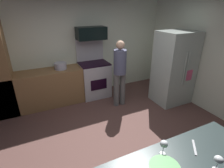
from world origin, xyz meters
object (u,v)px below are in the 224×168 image
Objects in this scene: oven_range at (94,78)px; wine_glass_extra at (164,144)px; person_cook at (120,71)px; wine_glass_near at (219,160)px; microwave at (91,33)px; refrigerator at (174,68)px; stock_pot at (60,66)px.

wine_glass_extra is (-0.40, -3.22, 0.51)m from oven_range.
person_cook is at bearing 72.30° from wine_glass_extra.
wine_glass_near is at bearing -99.28° from person_cook.
microwave is 4.40× the size of wine_glass_extra.
wine_glass_near is at bearing -91.23° from microwave.
microwave is 2.26m from refrigerator.
stock_pot is (-0.86, 0.00, 0.46)m from oven_range.
wine_glass_extra is at bearing -81.82° from stock_pot.
refrigerator is 2.95m from wine_glass_extra.
wine_glass_extra is (-2.10, -2.06, 0.12)m from refrigerator.
microwave reaches higher than stock_pot.
person_cook reaches higher than oven_range.
wine_glass_near is (-0.08, -3.67, -0.68)m from microwave.
oven_range is 1.19m from microwave.
wine_glass_extra reaches higher than stock_pot.
microwave reaches higher than person_cook.
microwave is 0.41× the size of refrigerator.
stock_pot is (-0.86, -0.08, -0.72)m from microwave.
wine_glass_extra is (-0.40, -3.31, -0.68)m from microwave.
oven_range is at bearing 145.70° from refrigerator.
refrigerator is 1.38m from person_cook.
refrigerator is 6.11× the size of stock_pot.
wine_glass_near is 3.68m from stock_pot.
stock_pot is at bearing 147.75° from person_cook.
person_cook is at bearing -64.02° from oven_range.
person_cook is 5.51× the size of stock_pot.
stock_pot is (-2.57, 1.17, 0.08)m from refrigerator.
microwave is 3.74m from wine_glass_near.
wine_glass_extra is at bearing 130.97° from wine_glass_near.
wine_glass_near is at bearing -91.26° from oven_range.
stock_pot is (-0.78, 3.59, -0.04)m from wine_glass_near.
oven_range is 2.10m from refrigerator.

